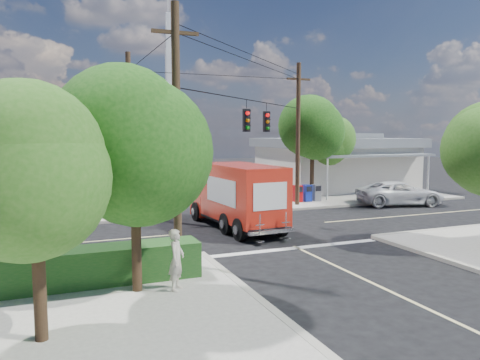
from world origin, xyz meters
TOP-DOWN VIEW (x-y plane):
  - ground at (0.00, 0.00)m, footprint 120.00×120.00m
  - sidewalk_ne at (10.88, 10.88)m, footprint 14.12×14.12m
  - sidewalk_nw at (-10.88, 10.88)m, footprint 14.12×14.12m
  - road_markings at (0.00, -1.47)m, footprint 32.00×32.00m
  - building_ne at (12.50, 11.97)m, footprint 11.80×10.20m
  - building_nw at (-12.00, 12.46)m, footprint 10.80×10.20m
  - radio_tower at (0.50, 20.00)m, footprint 0.80×0.80m
  - tree_sw_front at (-6.99, -7.54)m, footprint 3.88×3.78m
  - tree_sw_back at (-9.49, -10.04)m, footprint 3.56×3.42m
  - tree_ne_front at (7.21, 6.76)m, footprint 4.21×4.14m
  - tree_ne_back at (9.81, 8.96)m, footprint 3.77×3.66m
  - palm_nw_front at (-7.50, 7.50)m, footprint 3.01×3.08m
  - palm_nw_back at (-9.50, 9.00)m, footprint 3.01×3.08m
  - utility_poles at (-1.58, 1.60)m, footprint 12.00×10.68m
  - picket_fence at (-7.80, -5.60)m, footprint 5.94×0.06m
  - hedge_sw at (-8.00, -6.40)m, footprint 6.20×1.20m
  - vending_boxes at (6.50, 6.20)m, footprint 1.90×0.50m
  - delivery_truck at (-0.86, 0.30)m, footprint 2.83×7.47m
  - parked_car at (11.77, 3.34)m, footprint 5.97×3.91m
  - pedestrian at (-5.93, -7.88)m, footprint 0.71×0.78m

SIDE VIEW (x-z plane):
  - ground at x=0.00m, z-range 0.00..0.00m
  - road_markings at x=0.00m, z-range 0.00..0.01m
  - sidewalk_ne at x=10.88m, z-range 0.00..0.14m
  - sidewalk_nw at x=-10.88m, z-range 0.00..0.14m
  - picket_fence at x=-7.80m, z-range 0.18..1.18m
  - hedge_sw at x=-8.00m, z-range 0.14..1.24m
  - vending_boxes at x=6.50m, z-range 0.14..1.24m
  - parked_car at x=11.77m, z-range 0.00..1.53m
  - pedestrian at x=-5.93m, z-range 0.14..1.93m
  - delivery_truck at x=-0.86m, z-range 0.03..3.19m
  - building_nw at x=-12.00m, z-range 0.07..4.37m
  - building_ne at x=12.50m, z-range 0.07..4.57m
  - tree_sw_back at x=-9.49m, z-range 1.19..6.60m
  - tree_ne_back at x=9.81m, z-range 1.27..7.10m
  - tree_sw_front at x=-6.99m, z-range 1.32..7.35m
  - palm_nw_back at x=-9.50m, z-range 2.08..7.27m
  - utility_poles at x=-1.58m, z-range 0.17..9.17m
  - tree_ne_front at x=7.21m, z-range 1.44..8.09m
  - palm_nw_front at x=-7.50m, z-range 2.25..7.84m
  - radio_tower at x=0.50m, z-range -2.86..14.14m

